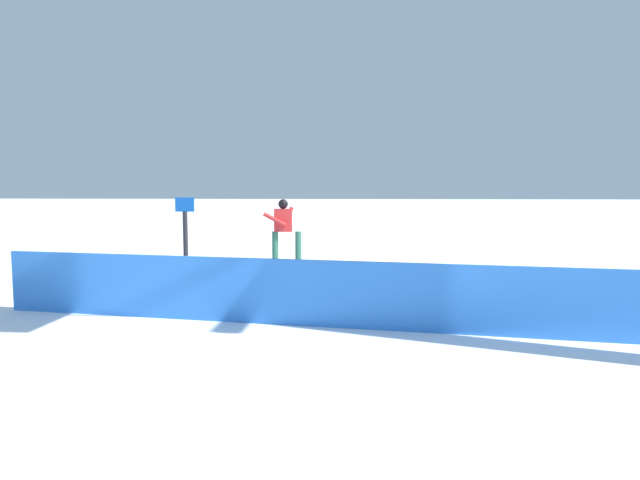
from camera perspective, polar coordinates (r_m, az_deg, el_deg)
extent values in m
plane|color=white|center=(13.52, 3.59, -4.44)|extent=(120.00, 120.00, 0.00)
cube|color=black|center=(13.47, 3.60, -3.42)|extent=(6.07, 1.53, 0.48)
cube|color=white|center=(13.49, 3.59, -3.93)|extent=(6.08, 1.54, 0.12)
cube|color=gray|center=(13.44, 3.60, -2.32)|extent=(6.08, 1.59, 0.04)
cube|color=silver|center=(13.78, -3.16, -2.00)|extent=(1.58, 0.33, 0.01)
cylinder|color=#306B50|center=(13.76, -4.26, -0.58)|extent=(0.14, 0.14, 0.67)
cylinder|color=#306B50|center=(13.73, -2.06, -0.59)|extent=(0.14, 0.14, 0.67)
cube|color=red|center=(13.69, -3.50, 1.88)|extent=(0.41, 0.25, 0.51)
sphere|color=black|center=(13.67, -3.51, 3.41)|extent=(0.22, 0.22, 0.22)
cylinder|color=red|center=(13.54, -4.31, 1.94)|extent=(0.53, 0.11, 0.34)
cylinder|color=red|center=(13.85, -3.04, 2.03)|extent=(0.27, 0.10, 0.55)
cube|color=#3079E0|center=(9.67, 4.06, -5.25)|extent=(12.70, 2.35, 1.09)
cylinder|color=#262628|center=(13.12, -12.58, -1.10)|extent=(0.10, 0.10, 1.71)
cube|color=blue|center=(13.04, -12.67, 3.29)|extent=(0.40, 0.04, 0.30)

